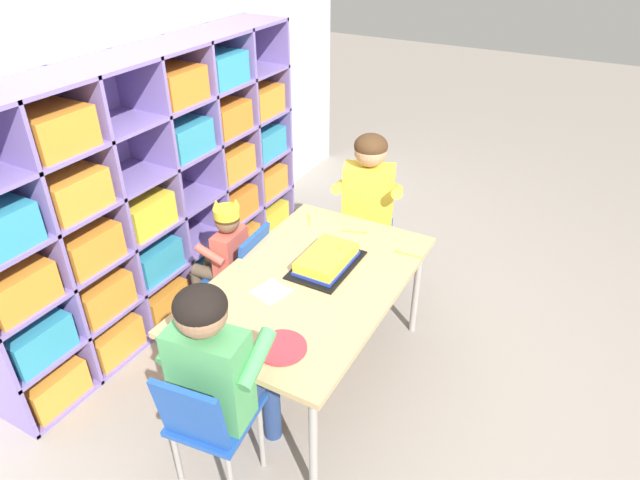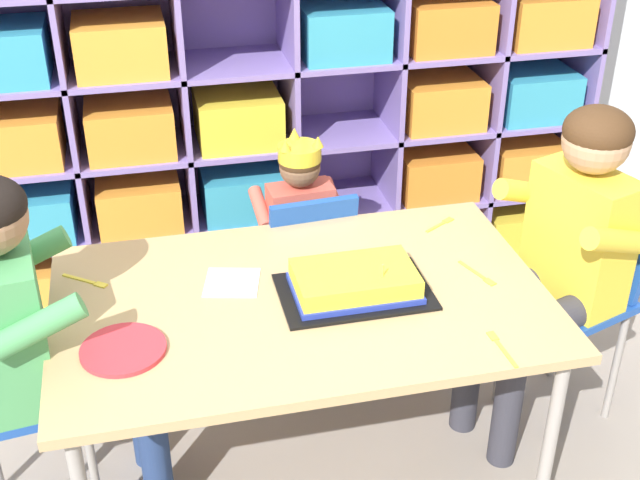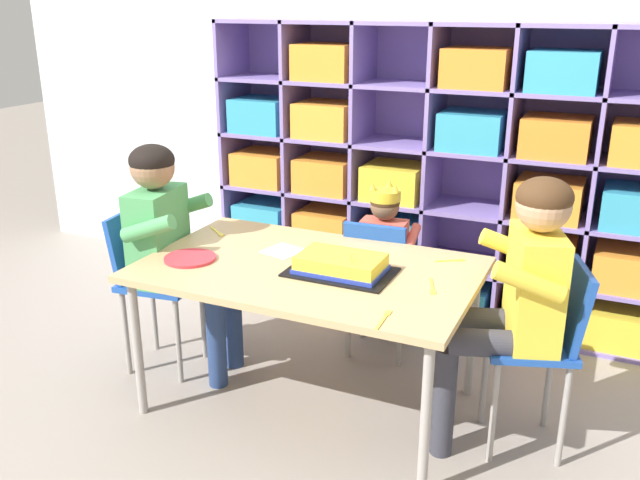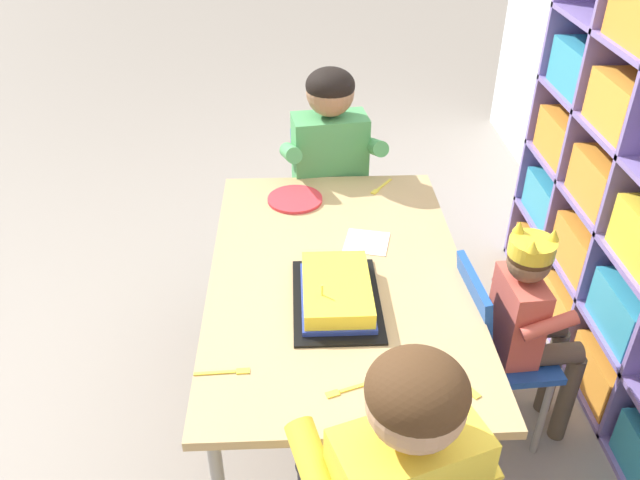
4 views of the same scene
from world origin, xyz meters
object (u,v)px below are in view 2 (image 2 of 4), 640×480
Objects in this scene: classroom_chair_guest_side at (582,289)px; birthday_cake_on_tray at (355,283)px; child_with_crown at (297,217)px; fork_near_child_seat at (441,224)px; activity_table at (301,310)px; paper_plate_stack at (123,349)px; classroom_chair_blue at (306,265)px; fork_beside_plate_stack at (87,281)px; classroom_chair_adult_side at (2,391)px; guest_at_table_side at (564,241)px; adult_helper_seated at (36,318)px; fork_by_napkin at (479,275)px; fork_scattered_mid_table at (501,347)px.

birthday_cake_on_tray is at bearing -100.43° from classroom_chair_guest_side.
child_with_crown reaches higher than birthday_cake_on_tray.
activity_table is at bearing -1.24° from fork_near_child_seat.
paper_plate_stack is at bearing -168.97° from birthday_cake_on_tray.
classroom_chair_blue is 6.14× the size of fork_near_child_seat.
classroom_chair_blue is 5.54× the size of fork_beside_plate_stack.
child_with_crown is 0.94m from classroom_chair_guest_side.
classroom_chair_adult_side reaches higher than activity_table.
guest_at_table_side is at bearing -149.29° from fork_beside_plate_stack.
classroom_chair_blue is 1.04m from classroom_chair_adult_side.
classroom_chair_adult_side reaches higher than paper_plate_stack.
fork_near_child_seat is at bearing -147.43° from guest_at_table_side.
activity_table is 1.25× the size of adult_helper_seated.
activity_table is at bearing 72.43° from classroom_chair_blue.
paper_plate_stack reaches higher than fork_near_child_seat.
fork_by_napkin is 0.97× the size of fork_scattered_mid_table.
classroom_chair_blue is at bearing -59.91° from fork_near_child_seat.
classroom_chair_guest_side is at bearing -94.60° from fork_by_napkin.
fork_near_child_seat is at bearing 170.65° from fork_scattered_mid_table.
classroom_chair_adult_side is at bearing -18.93° from fork_near_child_seat.
guest_at_table_side is 9.36× the size of fork_near_child_seat.
paper_plate_stack is at bearing 141.21° from fork_beside_plate_stack.
activity_table is 10.52× the size of fork_beside_plate_stack.
adult_helper_seated is 0.82m from birthday_cake_on_tray.
fork_beside_plate_stack is at bearing 19.55° from classroom_chair_blue.
adult_helper_seated is (-0.80, -0.48, 0.24)m from classroom_chair_blue.
guest_at_table_side is (-0.11, -0.04, 0.20)m from classroom_chair_guest_side.
adult_helper_seated is 7.10× the size of fork_scattered_mid_table.
classroom_chair_adult_side reaches higher than fork_scattered_mid_table.
fork_by_napkin and fork_scattered_mid_table have the same top height.
fork_near_child_seat is (0.50, 0.29, 0.05)m from activity_table.
activity_table is at bearing 174.18° from birthday_cake_on_tray.
fork_by_napkin is (1.30, -0.01, 0.18)m from classroom_chair_adult_side.
child_with_crown is at bearing -63.83° from classroom_chair_adult_side.
adult_helper_seated reaches higher than child_with_crown.
fork_near_child_seat is at bearing -85.02° from classroom_chair_adult_side.
birthday_cake_on_tray reaches higher than paper_plate_stack.
child_with_crown is at bearing -70.61° from fork_near_child_seat.
classroom_chair_blue reaches higher than paper_plate_stack.
fork_beside_plate_stack is at bearing 162.57° from birthday_cake_on_tray.
fork_beside_plate_stack is (0.12, 0.18, -0.02)m from adult_helper_seated.
fork_near_child_seat is (0.97, 0.43, -0.00)m from paper_plate_stack.
activity_table is 9.23× the size of fork_by_napkin.
classroom_chair_guest_side is at bearing 8.43° from birthday_cake_on_tray.
adult_helper_seated is at bearing 69.44° from fork_by_napkin.
classroom_chair_adult_side reaches higher than fork_near_child_seat.
classroom_chair_blue is 0.17m from child_with_crown.
classroom_chair_guest_side is 0.24m from guest_at_table_side.
birthday_cake_on_tray is (-0.76, -0.11, 0.20)m from classroom_chair_guest_side.
adult_helper_seated is 0.99× the size of guest_at_table_side.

